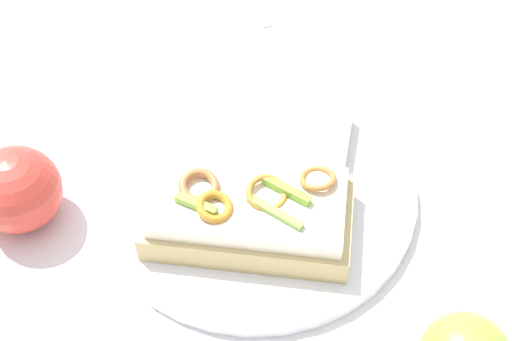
# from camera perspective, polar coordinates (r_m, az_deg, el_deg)

# --- Properties ---
(ground_plane) EXTENTS (2.00, 2.00, 0.00)m
(ground_plane) POSITION_cam_1_polar(r_m,az_deg,el_deg) (0.67, 0.00, -1.78)
(ground_plane) COLOR silver
(ground_plane) RESTS_ON ground
(plate) EXTENTS (0.29, 0.29, 0.01)m
(plate) POSITION_cam_1_polar(r_m,az_deg,el_deg) (0.67, 0.00, -1.44)
(plate) COLOR white
(plate) RESTS_ON ground_plane
(sandwich) EXTENTS (0.20, 0.18, 0.05)m
(sandwich) POSITION_cam_1_polar(r_m,az_deg,el_deg) (0.62, -0.59, -3.29)
(sandwich) COLOR tan
(sandwich) RESTS_ON plate
(bread_slice_side) EXTENTS (0.18, 0.18, 0.02)m
(bread_slice_side) POSITION_cam_1_polar(r_m,az_deg,el_deg) (0.68, 0.52, 2.46)
(bread_slice_side) COLOR beige
(bread_slice_side) RESTS_ON plate
(apple_2) EXTENTS (0.09, 0.09, 0.08)m
(apple_2) POSITION_cam_1_polar(r_m,az_deg,el_deg) (0.66, -18.35, -1.43)
(apple_2) COLOR #CF3C32
(apple_2) RESTS_ON ground_plane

